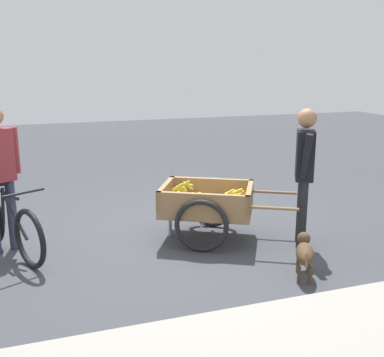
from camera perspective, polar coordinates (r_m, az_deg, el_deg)
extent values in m
plane|color=#3D3F44|center=(6.19, -1.15, -6.58)|extent=(24.00, 24.00, 0.00)
cube|color=#937047|center=(5.88, 1.81, -3.58)|extent=(1.35, 1.23, 0.10)
cube|color=#937047|center=(5.92, -3.16, -1.75)|extent=(0.44, 0.73, 0.24)
cube|color=#937047|center=(5.78, 6.93, -2.22)|extent=(0.44, 0.73, 0.24)
cube|color=#937047|center=(5.48, 1.27, -3.04)|extent=(0.99, 0.58, 0.24)
cube|color=#937047|center=(6.18, 2.31, -1.06)|extent=(0.99, 0.58, 0.24)
torus|color=black|center=(5.49, 1.14, -5.75)|extent=(0.59, 0.36, 0.64)
torus|color=black|center=(6.32, 2.38, -3.09)|extent=(0.59, 0.36, 0.64)
cylinder|color=gray|center=(5.90, 1.80, -4.32)|extent=(0.46, 0.79, 0.04)
cylinder|color=#937047|center=(5.46, 9.93, -3.55)|extent=(0.50, 0.30, 0.04)
cylinder|color=#937047|center=(6.11, 9.96, -1.65)|extent=(0.50, 0.30, 0.04)
cylinder|color=gray|center=(6.03, -2.65, -5.39)|extent=(0.04, 0.04, 0.35)
ellipsoid|color=gold|center=(5.80, -1.25, -1.46)|extent=(0.17, 0.14, 0.15)
ellipsoid|color=gold|center=(5.80, -1.38, -1.37)|extent=(0.19, 0.07, 0.09)
ellipsoid|color=gold|center=(5.79, -1.50, -1.29)|extent=(0.18, 0.14, 0.05)
ellipsoid|color=gold|center=(5.79, -1.61, -1.20)|extent=(0.17, 0.15, 0.09)
ellipsoid|color=gold|center=(5.78, -1.77, -1.12)|extent=(0.17, 0.12, 0.15)
ellipsoid|color=gold|center=(5.62, 0.92, -2.39)|extent=(0.17, 0.11, 0.15)
ellipsoid|color=gold|center=(5.62, 0.76, -2.30)|extent=(0.19, 0.11, 0.09)
ellipsoid|color=gold|center=(5.61, 0.59, -2.21)|extent=(0.17, 0.15, 0.08)
ellipsoid|color=gold|center=(5.61, 0.41, -2.12)|extent=(0.17, 0.12, 0.15)
ellipsoid|color=gold|center=(5.81, -1.70, -2.34)|extent=(0.18, 0.07, 0.14)
ellipsoid|color=gold|center=(5.81, -1.92, -2.25)|extent=(0.18, 0.11, 0.05)
ellipsoid|color=gold|center=(5.80, -2.11, -2.16)|extent=(0.19, 0.08, 0.13)
ellipsoid|color=gold|center=(5.61, 5.78, -2.33)|extent=(0.18, 0.10, 0.13)
ellipsoid|color=gold|center=(5.60, 5.57, -2.24)|extent=(0.18, 0.14, 0.05)
ellipsoid|color=gold|center=(5.60, 5.35, -2.15)|extent=(0.15, 0.16, 0.14)
ellipsoid|color=gold|center=(5.68, -1.22, -2.96)|extent=(0.17, 0.13, 0.13)
ellipsoid|color=gold|center=(5.68, -1.32, -2.87)|extent=(0.19, 0.10, 0.10)
ellipsoid|color=gold|center=(5.67, -1.44, -2.79)|extent=(0.16, 0.17, 0.05)
ellipsoid|color=gold|center=(5.66, -1.59, -2.70)|extent=(0.19, 0.11, 0.11)
ellipsoid|color=gold|center=(5.66, -1.67, -2.62)|extent=(0.18, 0.12, 0.13)
ellipsoid|color=gold|center=(5.61, 3.50, -3.29)|extent=(0.15, 0.16, 0.13)
ellipsoid|color=gold|center=(5.60, 3.38, -3.20)|extent=(0.18, 0.13, 0.07)
ellipsoid|color=gold|center=(5.60, 3.21, -3.12)|extent=(0.19, 0.10, 0.09)
ellipsoid|color=gold|center=(5.59, 3.11, -3.03)|extent=(0.19, 0.10, 0.13)
ellipsoid|color=gold|center=(6.10, -0.46, -0.88)|extent=(0.15, 0.16, 0.13)
ellipsoid|color=gold|center=(6.10, -0.64, -0.80)|extent=(0.18, 0.13, 0.04)
ellipsoid|color=gold|center=(6.09, -0.88, -0.71)|extent=(0.16, 0.14, 0.15)
ellipsoid|color=gold|center=(5.92, 5.83, -1.85)|extent=(0.17, 0.15, 0.13)
ellipsoid|color=gold|center=(5.91, 5.72, -1.77)|extent=(0.19, 0.09, 0.08)
ellipsoid|color=gold|center=(5.91, 5.58, -1.68)|extent=(0.18, 0.13, 0.09)
ellipsoid|color=gold|center=(5.90, 5.45, -1.60)|extent=(0.16, 0.15, 0.14)
ellipsoid|color=gold|center=(6.03, 4.89, -2.06)|extent=(0.18, 0.08, 0.14)
ellipsoid|color=gold|center=(6.02, 4.79, -1.98)|extent=(0.18, 0.13, 0.09)
ellipsoid|color=gold|center=(6.01, 4.69, -1.90)|extent=(0.19, 0.08, 0.05)
ellipsoid|color=gold|center=(6.01, 4.59, -1.82)|extent=(0.19, 0.07, 0.09)
ellipsoid|color=gold|center=(6.00, 4.47, -1.73)|extent=(0.18, 0.11, 0.14)
ellipsoid|color=gold|center=(5.94, 0.06, -2.36)|extent=(0.18, 0.07, 0.14)
ellipsoid|color=gold|center=(5.93, -0.07, -2.27)|extent=(0.17, 0.15, 0.10)
ellipsoid|color=gold|center=(5.92, -0.18, -2.19)|extent=(0.15, 0.17, 0.05)
ellipsoid|color=gold|center=(5.92, -0.28, -2.11)|extent=(0.16, 0.16, 0.09)
ellipsoid|color=gold|center=(5.91, -0.40, -2.03)|extent=(0.15, 0.16, 0.14)
ellipsoid|color=gold|center=(5.72, -1.76, -2.25)|extent=(0.15, 0.15, 0.15)
ellipsoid|color=gold|center=(5.72, -1.95, -2.16)|extent=(0.18, 0.14, 0.08)
ellipsoid|color=gold|center=(5.71, -2.10, -2.08)|extent=(0.16, 0.16, 0.08)
ellipsoid|color=gold|center=(5.71, -2.23, -1.99)|extent=(0.19, 0.08, 0.13)
cylinder|color=black|center=(5.73, 13.14, -4.33)|extent=(0.11, 0.11, 0.82)
cylinder|color=black|center=(5.94, 13.04, -3.67)|extent=(0.11, 0.11, 0.82)
cube|color=black|center=(5.66, 13.48, 2.75)|extent=(0.34, 0.39, 0.58)
sphere|color=#9E704C|center=(5.60, 13.73, 7.08)|extent=(0.22, 0.22, 0.22)
cylinder|color=black|center=(5.44, 13.62, 2.61)|extent=(0.08, 0.17, 0.53)
cylinder|color=black|center=(5.87, 13.38, 3.44)|extent=(0.08, 0.10, 0.52)
torus|color=black|center=(5.38, -18.98, -6.88)|extent=(0.34, 0.62, 0.66)
cylinder|color=black|center=(5.69, -21.52, -1.71)|extent=(0.30, 0.55, 0.04)
cylinder|color=black|center=(5.85, -21.84, -3.13)|extent=(0.08, 0.11, 0.45)
cylinder|color=black|center=(5.60, -20.57, -4.30)|extent=(0.27, 0.49, 0.43)
ellipsoid|color=black|center=(5.80, -22.15, -0.58)|extent=(0.20, 0.08, 0.06)
cylinder|color=black|center=(5.27, -19.65, -1.64)|extent=(0.43, 0.23, 0.03)
cylinder|color=#333851|center=(5.95, -20.87, -4.07)|extent=(0.11, 0.11, 0.85)
cylinder|color=maroon|center=(5.82, -20.52, 3.22)|extent=(0.08, 0.10, 0.54)
ellipsoid|color=#4C3823|center=(5.01, 13.44, -8.79)|extent=(0.37, 0.47, 0.18)
sphere|color=#4C3823|center=(5.23, 13.33, -7.05)|extent=(0.14, 0.14, 0.14)
cylinder|color=#4C3823|center=(4.73, 13.64, -9.64)|extent=(0.07, 0.11, 0.12)
cylinder|color=#4C3823|center=(5.19, 12.65, -10.04)|extent=(0.04, 0.04, 0.18)
cylinder|color=#4C3823|center=(5.20, 13.86, -10.08)|extent=(0.04, 0.04, 0.18)
cylinder|color=#4C3823|center=(4.95, 12.77, -11.28)|extent=(0.04, 0.04, 0.18)
cylinder|color=#4C3823|center=(4.96, 14.03, -11.31)|extent=(0.04, 0.04, 0.18)
cylinder|color=#1966B2|center=(7.96, 2.60, -0.94)|extent=(0.28, 0.28, 0.25)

